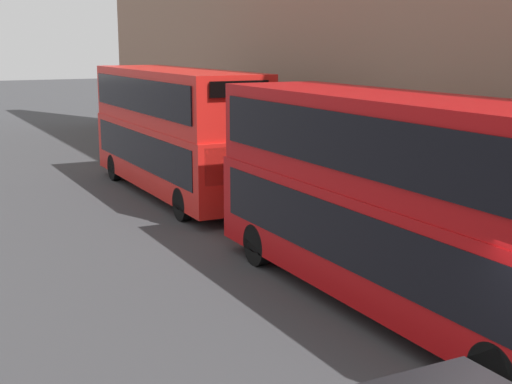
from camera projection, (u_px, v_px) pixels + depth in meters
bus_leading at (400, 194)px, 13.69m from camera, size 2.59×10.77×4.21m
bus_second_in_queue at (174, 127)px, 24.32m from camera, size 2.59×10.34×4.31m
pedestrian at (268, 175)px, 24.05m from camera, size 0.36×0.36×1.72m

